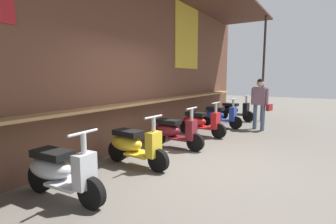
# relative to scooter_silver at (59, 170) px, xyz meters

# --- Properties ---
(ground_plane) EXTENTS (37.90, 37.90, 0.00)m
(ground_plane) POSITION_rel_scooter_silver_xyz_m (2.24, -1.08, -0.39)
(ground_plane) COLOR #605B54
(market_stall_facade) EXTENTS (13.54, 2.10, 3.90)m
(market_stall_facade) POSITION_rel_scooter_silver_xyz_m (2.24, 0.83, 1.73)
(market_stall_facade) COLOR brown
(market_stall_facade) RESTS_ON ground_plane
(scooter_silver) EXTENTS (0.47, 1.40, 0.97)m
(scooter_silver) POSITION_rel_scooter_silver_xyz_m (0.00, 0.00, 0.00)
(scooter_silver) COLOR #B2B5BA
(scooter_silver) RESTS_ON ground_plane
(scooter_yellow) EXTENTS (0.48, 1.40, 0.97)m
(scooter_yellow) POSITION_rel_scooter_silver_xyz_m (1.55, -0.00, 0.00)
(scooter_yellow) COLOR gold
(scooter_yellow) RESTS_ON ground_plane
(scooter_maroon) EXTENTS (0.46, 1.40, 0.97)m
(scooter_maroon) POSITION_rel_scooter_silver_xyz_m (2.98, 0.00, 0.00)
(scooter_maroon) COLOR maroon
(scooter_maroon) RESTS_ON ground_plane
(scooter_red) EXTENTS (0.50, 1.40, 0.97)m
(scooter_red) POSITION_rel_scooter_silver_xyz_m (4.46, -0.00, 0.00)
(scooter_red) COLOR red
(scooter_red) RESTS_ON ground_plane
(scooter_blue) EXTENTS (0.46, 1.40, 0.97)m
(scooter_blue) POSITION_rel_scooter_silver_xyz_m (5.93, 0.00, 0.00)
(scooter_blue) COLOR #233D9E
(scooter_blue) RESTS_ON ground_plane
(scooter_black) EXTENTS (0.50, 1.40, 0.97)m
(scooter_black) POSITION_rel_scooter_silver_xyz_m (7.49, -0.00, 0.00)
(scooter_black) COLOR black
(scooter_black) RESTS_ON ground_plane
(shopper_with_handbag) EXTENTS (0.33, 0.65, 1.58)m
(shopper_with_handbag) POSITION_rel_scooter_silver_xyz_m (6.17, -1.24, 0.56)
(shopper_with_handbag) COLOR slate
(shopper_with_handbag) RESTS_ON ground_plane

